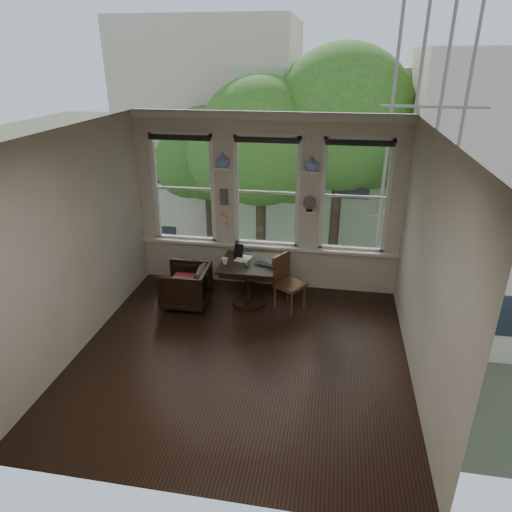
% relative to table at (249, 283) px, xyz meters
% --- Properties ---
extents(ground, '(4.50, 4.50, 0.00)m').
position_rel_table_xyz_m(ground, '(0.16, -1.43, -0.38)').
color(ground, black).
rests_on(ground, ground).
extents(ceiling, '(4.50, 4.50, 0.00)m').
position_rel_table_xyz_m(ceiling, '(0.16, -1.43, 2.62)').
color(ceiling, silver).
rests_on(ceiling, ground).
extents(wall_back, '(4.50, 0.00, 4.50)m').
position_rel_table_xyz_m(wall_back, '(0.16, 0.82, 1.12)').
color(wall_back, beige).
rests_on(wall_back, ground).
extents(wall_front, '(4.50, 0.00, 4.50)m').
position_rel_table_xyz_m(wall_front, '(0.16, -3.68, 1.12)').
color(wall_front, beige).
rests_on(wall_front, ground).
extents(wall_left, '(0.00, 4.50, 4.50)m').
position_rel_table_xyz_m(wall_left, '(-2.09, -1.43, 1.12)').
color(wall_left, beige).
rests_on(wall_left, ground).
extents(wall_right, '(0.00, 4.50, 4.50)m').
position_rel_table_xyz_m(wall_right, '(2.41, -1.43, 1.12)').
color(wall_right, beige).
rests_on(wall_right, ground).
extents(window_left, '(1.10, 0.12, 1.90)m').
position_rel_table_xyz_m(window_left, '(-1.29, 0.82, 1.32)').
color(window_left, white).
rests_on(window_left, ground).
extents(window_center, '(1.10, 0.12, 1.90)m').
position_rel_table_xyz_m(window_center, '(0.16, 0.82, 1.32)').
color(window_center, white).
rests_on(window_center, ground).
extents(window_right, '(1.10, 0.12, 1.90)m').
position_rel_table_xyz_m(window_right, '(1.61, 0.82, 1.32)').
color(window_right, white).
rests_on(window_right, ground).
extents(shelf_left, '(0.26, 0.16, 0.03)m').
position_rel_table_xyz_m(shelf_left, '(-0.56, 0.72, 1.73)').
color(shelf_left, white).
rests_on(shelf_left, ground).
extents(shelf_right, '(0.26, 0.16, 0.03)m').
position_rel_table_xyz_m(shelf_right, '(0.89, 0.72, 1.73)').
color(shelf_right, white).
rests_on(shelf_right, ground).
extents(intercom, '(0.14, 0.06, 0.28)m').
position_rel_table_xyz_m(intercom, '(-0.56, 0.75, 1.23)').
color(intercom, '#59544F').
rests_on(intercom, ground).
extents(sticky_notes, '(0.16, 0.01, 0.24)m').
position_rel_table_xyz_m(sticky_notes, '(-0.56, 0.75, 0.88)').
color(sticky_notes, pink).
rests_on(sticky_notes, ground).
extents(desk_fan, '(0.20, 0.20, 0.24)m').
position_rel_table_xyz_m(desk_fan, '(0.89, 0.70, 1.16)').
color(desk_fan, '#59544F').
rests_on(desk_fan, ground).
extents(vase_left, '(0.24, 0.24, 0.25)m').
position_rel_table_xyz_m(vase_left, '(-0.56, 0.72, 1.86)').
color(vase_left, white).
rests_on(vase_left, shelf_left).
extents(vase_right, '(0.24, 0.24, 0.25)m').
position_rel_table_xyz_m(vase_right, '(0.89, 0.72, 1.86)').
color(vase_right, white).
rests_on(vase_right, shelf_right).
extents(table, '(0.90, 0.90, 0.75)m').
position_rel_table_xyz_m(table, '(0.00, 0.00, 0.00)').
color(table, black).
rests_on(table, ground).
extents(armchair_left, '(0.77, 0.75, 0.68)m').
position_rel_table_xyz_m(armchair_left, '(-1.02, -0.22, -0.03)').
color(armchair_left, black).
rests_on(armchair_left, ground).
extents(cushion_red, '(0.45, 0.45, 0.06)m').
position_rel_table_xyz_m(cushion_red, '(-1.02, -0.22, 0.08)').
color(cushion_red, maroon).
rests_on(cushion_red, armchair_left).
extents(side_chair_right, '(0.58, 0.58, 0.92)m').
position_rel_table_xyz_m(side_chair_right, '(0.68, -0.08, 0.09)').
color(side_chair_right, '#412017').
rests_on(side_chair_right, ground).
extents(laptop, '(0.38, 0.32, 0.03)m').
position_rel_table_xyz_m(laptop, '(0.23, -0.08, 0.39)').
color(laptop, black).
rests_on(laptop, table).
extents(mug, '(0.12, 0.12, 0.10)m').
position_rel_table_xyz_m(mug, '(-0.37, -0.12, 0.43)').
color(mug, white).
rests_on(mug, table).
extents(drinking_glass, '(0.13, 0.13, 0.10)m').
position_rel_table_xyz_m(drinking_glass, '(-0.01, -0.17, 0.42)').
color(drinking_glass, white).
rests_on(drinking_glass, table).
extents(tablet, '(0.18, 0.12, 0.22)m').
position_rel_table_xyz_m(tablet, '(-0.21, 0.21, 0.48)').
color(tablet, black).
rests_on(tablet, table).
extents(papers, '(0.27, 0.34, 0.00)m').
position_rel_table_xyz_m(papers, '(-0.12, 0.14, 0.38)').
color(papers, silver).
rests_on(papers, table).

